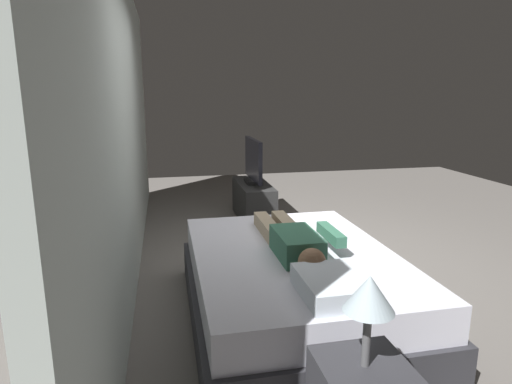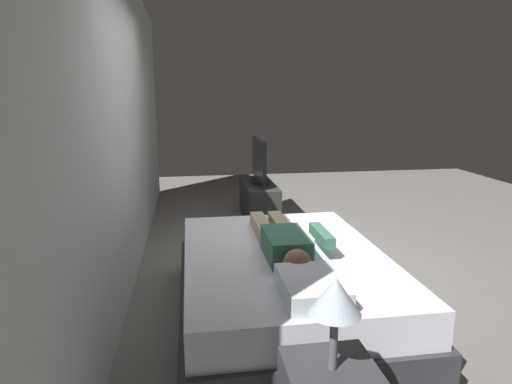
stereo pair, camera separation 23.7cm
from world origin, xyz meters
TOP-DOWN VIEW (x-y plane):
  - ground_plane at (0.00, 0.00)m, footprint 10.00×10.00m
  - back_wall at (0.40, 1.56)m, footprint 6.40×0.10m
  - bed at (-0.94, 0.32)m, footprint 2.08×1.51m
  - pillow at (-1.67, 0.32)m, footprint 0.48×0.34m
  - person at (-0.91, 0.32)m, footprint 1.26×0.46m
  - remote at (-0.76, -0.08)m, footprint 0.15×0.04m
  - tv_stand at (1.72, 0.08)m, footprint 1.10×0.40m
  - tv at (1.72, 0.08)m, footprint 0.88×0.20m
  - lamp at (-2.29, 0.41)m, footprint 0.22×0.22m

SIDE VIEW (x-z plane):
  - ground_plane at x=0.00m, z-range 0.00..0.00m
  - tv_stand at x=1.72m, z-range 0.00..0.50m
  - bed at x=-0.94m, z-range -0.01..0.53m
  - remote at x=-0.76m, z-range 0.54..0.56m
  - pillow at x=-1.67m, z-range 0.54..0.66m
  - person at x=-0.91m, z-range 0.53..0.71m
  - tv at x=1.72m, z-range 0.49..1.08m
  - lamp at x=-2.29m, z-range 0.64..1.06m
  - back_wall at x=0.40m, z-range 0.00..2.80m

